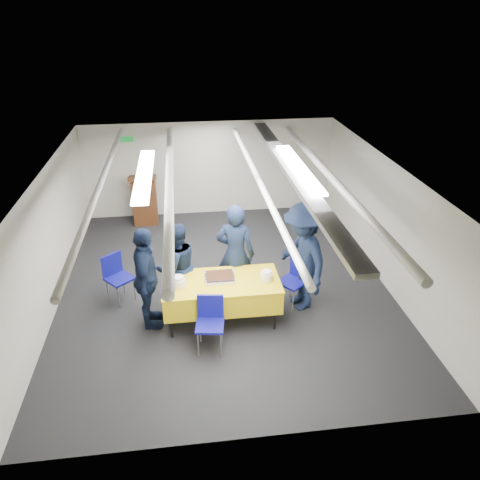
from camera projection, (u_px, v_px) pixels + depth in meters
name	position (u px, v px, depth m)	size (l,w,h in m)	color
ground	(225.00, 285.00, 8.86)	(7.00, 7.00, 0.00)	black
room_shell	(226.00, 188.00, 8.40)	(6.00, 7.00, 2.30)	silver
serving_table	(221.00, 292.00, 7.64)	(1.90, 0.93, 0.77)	black
sheet_cake	(220.00, 277.00, 7.58)	(0.48, 0.37, 0.09)	white
plate_stack_left	(179.00, 282.00, 7.39)	(0.21, 0.21, 0.17)	white
plate_stack_right	(266.00, 276.00, 7.55)	(0.20, 0.20, 0.17)	white
podium	(145.00, 199.00, 11.08)	(0.62, 0.53, 1.25)	#5D3017
chair_near	(210.00, 317.00, 7.08)	(0.48, 0.48, 0.87)	gray
chair_right	(295.00, 276.00, 8.14)	(0.59, 0.59, 0.87)	gray
chair_left	(116.00, 273.00, 8.24)	(0.59, 0.59, 0.87)	gray
sailor_a	(235.00, 254.00, 8.05)	(0.67, 0.44, 1.84)	black
sailor_b	(177.00, 267.00, 7.93)	(0.77, 0.60, 1.58)	black
sailor_c	(146.00, 279.00, 7.40)	(1.03, 0.43, 1.76)	black
sailor_d	(302.00, 257.00, 7.85)	(1.25, 0.72, 1.93)	black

